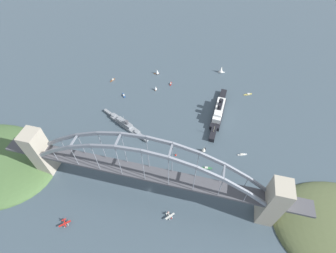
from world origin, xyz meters
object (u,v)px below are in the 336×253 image
(small_boat_7, at_px, (204,149))
(small_boat_1, at_px, (124,95))
(small_boat_6, at_px, (171,84))
(small_boat_5, at_px, (207,168))
(small_boat_3, at_px, (242,155))
(small_boat_2, at_px, (156,88))
(channel_marker_buoy, at_px, (176,155))
(harbor_arch_bridge, at_px, (147,174))
(seaplane_taxiing_near_bridge, at_px, (65,223))
(ocean_liner, at_px, (219,112))
(small_boat_9, at_px, (221,69))
(small_boat_0, at_px, (157,72))
(seaplane_second_in_formation, at_px, (170,216))
(small_boat_8, at_px, (113,80))
(small_boat_4, at_px, (248,94))
(naval_cruiser, at_px, (125,124))

(small_boat_7, bearing_deg, small_boat_1, 150.93)
(small_boat_6, bearing_deg, small_boat_5, -61.50)
(small_boat_3, bearing_deg, small_boat_2, 145.68)
(small_boat_3, bearing_deg, channel_marker_buoy, -166.07)
(harbor_arch_bridge, xyz_separation_m, small_boat_5, (53.11, 38.65, -31.61))
(seaplane_taxiing_near_bridge, height_order, small_boat_5, seaplane_taxiing_near_bridge)
(ocean_liner, relative_size, small_boat_6, 12.00)
(small_boat_1, distance_m, small_boat_9, 153.29)
(small_boat_0, height_order, small_boat_1, small_boat_0)
(seaplane_second_in_formation, distance_m, small_boat_2, 182.77)
(seaplane_taxiing_near_bridge, xyz_separation_m, small_boat_5, (118.34, 89.38, -1.47))
(small_boat_9, bearing_deg, small_boat_2, -143.69)
(harbor_arch_bridge, relative_size, seaplane_second_in_formation, 33.75)
(small_boat_2, bearing_deg, small_boat_7, -47.89)
(small_boat_9, bearing_deg, small_boat_8, -159.63)
(small_boat_9, bearing_deg, seaplane_taxiing_near_bridge, -113.78)
(harbor_arch_bridge, height_order, small_boat_4, harbor_arch_bridge)
(small_boat_6, relative_size, channel_marker_buoy, 2.82)
(small_boat_0, height_order, small_boat_6, small_boat_0)
(small_boat_1, bearing_deg, seaplane_taxiing_near_bridge, -86.85)
(small_boat_1, bearing_deg, small_boat_4, 14.44)
(naval_cruiser, xyz_separation_m, channel_marker_buoy, (70.20, -28.34, -1.88))
(small_boat_7, height_order, channel_marker_buoy, small_boat_7)
(seaplane_taxiing_near_bridge, relative_size, seaplane_second_in_formation, 1.11)
(small_boat_2, bearing_deg, small_boat_1, -150.43)
(ocean_liner, xyz_separation_m, small_boat_0, (-99.73, 65.51, -1.77))
(small_boat_1, relative_size, small_boat_6, 1.13)
(seaplane_taxiing_near_bridge, xyz_separation_m, channel_marker_buoy, (81.98, 98.18, -1.07))
(small_boat_5, height_order, small_boat_7, small_boat_7)
(small_boat_8, bearing_deg, seaplane_taxiing_near_bridge, -79.53)
(small_boat_0, bearing_deg, small_boat_6, -36.97)
(small_boat_0, bearing_deg, ocean_liner, -33.30)
(small_boat_1, bearing_deg, small_boat_6, 34.82)
(small_boat_4, xyz_separation_m, small_boat_9, (-42.31, 42.84, 4.81))
(small_boat_2, distance_m, small_boat_9, 107.52)
(harbor_arch_bridge, height_order, small_boat_8, harbor_arch_bridge)
(small_boat_4, height_order, channel_marker_buoy, channel_marker_buoy)
(seaplane_taxiing_near_bridge, xyz_separation_m, small_boat_1, (-9.83, 178.67, -1.25))
(seaplane_taxiing_near_bridge, height_order, small_boat_0, small_boat_0)
(small_boat_4, bearing_deg, channel_marker_buoy, -121.87)
(harbor_arch_bridge, bearing_deg, channel_marker_buoy, 70.55)
(seaplane_taxiing_near_bridge, xyz_separation_m, small_boat_8, (-38.33, 207.41, -1.43))
(small_boat_5, xyz_separation_m, small_boat_8, (-156.67, 118.04, 0.04))
(harbor_arch_bridge, height_order, small_boat_1, harbor_arch_bridge)
(small_boat_9, height_order, channel_marker_buoy, small_boat_9)
(naval_cruiser, height_order, small_boat_3, naval_cruiser)
(harbor_arch_bridge, bearing_deg, small_boat_9, 76.48)
(harbor_arch_bridge, bearing_deg, small_boat_0, 102.90)
(ocean_liner, distance_m, small_boat_3, 65.59)
(small_boat_0, bearing_deg, naval_cruiser, -95.35)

